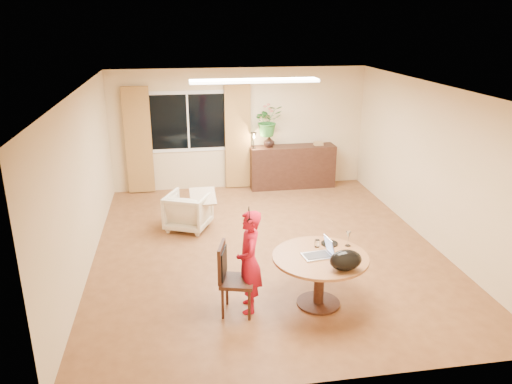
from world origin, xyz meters
TOP-DOWN VIEW (x-y plane):
  - floor at (0.00, 0.00)m, footprint 6.50×6.50m
  - ceiling at (0.00, 0.00)m, footprint 6.50×6.50m
  - wall_back at (0.00, 3.25)m, footprint 5.50×0.00m
  - wall_left at (-2.75, 0.00)m, footprint 0.00×6.50m
  - wall_right at (2.75, 0.00)m, footprint 0.00×6.50m
  - window at (-1.10, 3.23)m, footprint 1.70×0.03m
  - curtain_left at (-2.15, 3.15)m, footprint 0.55×0.08m
  - curtain_right at (-0.05, 3.15)m, footprint 0.55×0.08m
  - ceiling_panel at (0.00, 1.20)m, footprint 2.20×0.35m
  - dining_table at (0.37, -1.79)m, footprint 1.23×1.23m
  - dining_chair at (-0.70, -1.81)m, footprint 0.55×0.52m
  - child at (-0.54, -1.75)m, footprint 0.52×0.36m
  - laptop at (0.32, -1.79)m, footprint 0.41×0.30m
  - tumbler at (0.40, -1.52)m, footprint 0.08×0.08m
  - wine_glass at (0.82, -1.56)m, footprint 0.08×0.08m
  - pot_lid at (0.59, -1.47)m, footprint 0.25×0.25m
  - handbag at (0.56, -2.21)m, footprint 0.42×0.27m
  - armchair at (-1.22, 1.02)m, footprint 0.94×0.95m
  - throw at (-0.96, 1.01)m, footprint 0.46×0.56m
  - sideboard at (1.14, 3.01)m, footprint 1.87×0.46m
  - vase at (0.61, 3.01)m, footprint 0.30×0.30m
  - bouquet at (0.58, 3.01)m, footprint 0.70×0.64m
  - book_stack at (1.71, 3.01)m, footprint 0.22×0.18m
  - desk_lamp at (0.27, 2.96)m, footprint 0.18×0.18m

SIDE VIEW (x-z plane):
  - floor at x=0.00m, z-range 0.00..0.00m
  - armchair at x=-1.22m, z-range 0.00..0.66m
  - sideboard at x=1.14m, z-range 0.00..0.93m
  - dining_chair at x=-0.70m, z-range 0.00..0.94m
  - dining_table at x=0.37m, z-range 0.20..0.90m
  - throw at x=-0.96m, z-range 0.66..0.69m
  - child at x=-0.54m, z-range 0.00..1.35m
  - pot_lid at x=0.59m, z-range 0.70..0.74m
  - tumbler at x=0.40m, z-range 0.70..0.80m
  - wine_glass at x=0.82m, z-range 0.70..0.91m
  - laptop at x=0.32m, z-range 0.70..0.95m
  - handbag at x=0.56m, z-range 0.70..0.97m
  - book_stack at x=1.71m, z-range 0.93..1.01m
  - vase at x=0.61m, z-range 0.93..1.18m
  - desk_lamp at x=0.27m, z-range 0.93..1.29m
  - curtain_left at x=-2.15m, z-range 0.02..2.27m
  - curtain_right at x=-0.05m, z-range 0.02..2.27m
  - wall_back at x=0.00m, z-range -1.45..4.05m
  - wall_left at x=-2.75m, z-range -1.95..4.55m
  - wall_right at x=2.75m, z-range -1.95..4.55m
  - window at x=-1.10m, z-range 0.85..2.15m
  - bouquet at x=0.58m, z-range 1.18..1.84m
  - ceiling_panel at x=0.00m, z-range 2.54..2.59m
  - ceiling at x=0.00m, z-range 2.60..2.60m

